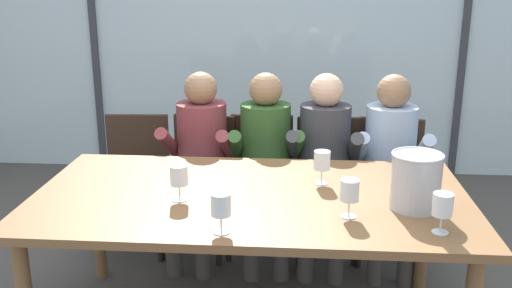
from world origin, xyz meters
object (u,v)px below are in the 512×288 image
object	(u,v)px
wine_glass_by_left_taster	(179,177)
wine_glass_by_right_taster	(443,206)
chair_near_window_right	(389,177)
ice_bucket_primary	(416,180)
chair_right_of_center	(328,175)
person_charcoal_jacket	(324,157)
chair_center	(261,172)
person_olive_shirt	(266,155)
wine_glass_spare_empty	(322,162)
wine_glass_center_pour	(350,192)
dining_table	(251,207)
chair_near_curtain	(136,171)
person_pale_blue_shirt	(391,158)
wine_glass_near_bucket	(221,206)
chair_left_of_center	(201,172)
person_maroon_top	(199,154)

from	to	relation	value
wine_glass_by_left_taster	wine_glass_by_right_taster	bearing A→B (deg)	-13.06
chair_near_window_right	ice_bucket_primary	xyz separation A→B (m)	(-0.06, -1.10, 0.38)
chair_right_of_center	person_charcoal_jacket	distance (m)	0.23
chair_center	chair_right_of_center	distance (m)	0.45
ice_bucket_primary	wine_glass_by_right_taster	distance (m)	0.27
person_olive_shirt	chair_near_window_right	bearing A→B (deg)	5.49
chair_center	wine_glass_spare_empty	world-z (taller)	wine_glass_spare_empty
wine_glass_center_pour	wine_glass_by_right_taster	size ratio (longest dim) A/B	1.00
wine_glass_by_right_taster	chair_near_window_right	bearing A→B (deg)	89.97
person_charcoal_jacket	wine_glass_spare_empty	size ratio (longest dim) A/B	6.90
dining_table	ice_bucket_primary	distance (m)	0.80
person_charcoal_jacket	wine_glass_center_pour	size ratio (longest dim) A/B	6.90
dining_table	chair_center	xyz separation A→B (m)	(-0.02, 1.00, -0.17)
chair_right_of_center	person_charcoal_jacket	xyz separation A→B (m)	(-0.04, -0.15, 0.17)
chair_near_curtain	person_pale_blue_shirt	bearing A→B (deg)	-7.83
chair_right_of_center	person_olive_shirt	bearing A→B (deg)	-161.45
chair_near_curtain	chair_center	size ratio (longest dim) A/B	1.00
wine_glass_near_bucket	wine_glass_by_right_taster	distance (m)	0.91
person_olive_shirt	wine_glass_by_right_taster	world-z (taller)	person_olive_shirt
person_charcoal_jacket	ice_bucket_primary	world-z (taller)	person_charcoal_jacket
person_pale_blue_shirt	wine_glass_near_bucket	distance (m)	1.57
chair_left_of_center	person_maroon_top	size ratio (longest dim) A/B	0.73
person_olive_shirt	wine_glass_center_pour	distance (m)	1.18
dining_table	ice_bucket_primary	bearing A→B (deg)	-8.81
dining_table	person_charcoal_jacket	bearing A→B (deg)	64.88
person_olive_shirt	ice_bucket_primary	distance (m)	1.22
ice_bucket_primary	chair_near_window_right	bearing A→B (deg)	86.80
person_maroon_top	wine_glass_center_pour	bearing A→B (deg)	-46.90
chair_center	person_maroon_top	xyz separation A→B (m)	(-0.38, -0.17, 0.17)
ice_bucket_primary	person_charcoal_jacket	bearing A→B (deg)	111.24
chair_near_window_right	person_maroon_top	xyz separation A→B (m)	(-1.22, -0.14, 0.17)
person_charcoal_jacket	chair_left_of_center	bearing A→B (deg)	173.47
wine_glass_center_pour	wine_glass_spare_empty	distance (m)	0.42
person_olive_shirt	chair_near_curtain	bearing A→B (deg)	167.72
person_maroon_top	person_charcoal_jacket	size ratio (longest dim) A/B	1.00
person_olive_shirt	wine_glass_by_left_taster	world-z (taller)	person_olive_shirt
chair_left_of_center	wine_glass_by_left_taster	bearing A→B (deg)	-78.16
chair_center	wine_glass_near_bucket	distance (m)	1.49
chair_left_of_center	wine_glass_center_pour	size ratio (longest dim) A/B	5.07
dining_table	wine_glass_near_bucket	xyz separation A→B (m)	(-0.08, -0.45, 0.19)
dining_table	person_charcoal_jacket	world-z (taller)	person_charcoal_jacket
wine_glass_by_right_taster	dining_table	bearing A→B (deg)	155.43
chair_center	person_charcoal_jacket	world-z (taller)	person_charcoal_jacket
person_maroon_top	dining_table	bearing A→B (deg)	-59.79
person_olive_shirt	person_pale_blue_shirt	bearing A→B (deg)	-4.71
person_maroon_top	wine_glass_by_left_taster	bearing A→B (deg)	-80.99
chair_near_curtain	person_charcoal_jacket	size ratio (longest dim) A/B	0.73
ice_bucket_primary	wine_glass_by_right_taster	xyz separation A→B (m)	(0.06, -0.26, -0.02)
person_olive_shirt	wine_glass_spare_empty	bearing A→B (deg)	-68.71
chair_left_of_center	person_pale_blue_shirt	xyz separation A→B (m)	(1.22, -0.13, 0.17)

